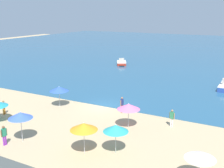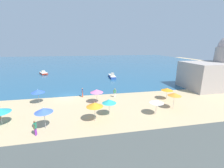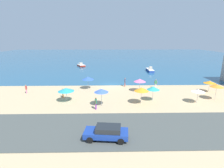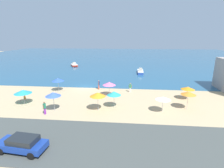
{
  "view_description": "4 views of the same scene",
  "coord_description": "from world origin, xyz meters",
  "px_view_note": "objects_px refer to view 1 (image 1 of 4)",
  "views": [
    {
      "loc": [
        15.68,
        -27.11,
        10.87
      ],
      "look_at": [
        -0.43,
        2.84,
        2.03
      ],
      "focal_mm": 45.0,
      "sensor_mm": 36.0,
      "label": 1
    },
    {
      "loc": [
        3.06,
        -28.4,
        9.71
      ],
      "look_at": [
        8.92,
        1.44,
        1.69
      ],
      "focal_mm": 24.0,
      "sensor_mm": 36.0,
      "label": 2
    },
    {
      "loc": [
        -0.59,
        -35.32,
        9.81
      ],
      "look_at": [
        0.06,
        -3.4,
        1.23
      ],
      "focal_mm": 28.0,
      "sensor_mm": 36.0,
      "label": 3
    },
    {
      "loc": [
        8.34,
        -32.56,
        9.9
      ],
      "look_at": [
        5.35,
        -1.2,
        1.24
      ],
      "focal_mm": 28.0,
      "sensor_mm": 36.0,
      "label": 4
    }
  ],
  "objects_px": {
    "skiff_offshore": "(122,63)",
    "beach_umbrella_7": "(129,107)",
    "bather_3": "(122,104)",
    "beach_umbrella_2": "(200,156)",
    "bather_1": "(4,134)",
    "bather_2": "(4,107)",
    "bather_0": "(172,117)",
    "beach_umbrella_0": "(20,115)",
    "beach_umbrella_3": "(116,128)",
    "beach_umbrella_5": "(59,89)",
    "beach_umbrella_4": "(84,126)"
  },
  "relations": [
    {
      "from": "bather_2",
      "to": "skiff_offshore",
      "type": "height_order",
      "value": "bather_2"
    },
    {
      "from": "bather_2",
      "to": "bather_1",
      "type": "bearing_deg",
      "value": -40.93
    },
    {
      "from": "bather_0",
      "to": "skiff_offshore",
      "type": "bearing_deg",
      "value": 124.83
    },
    {
      "from": "beach_umbrella_5",
      "to": "bather_2",
      "type": "relative_size",
      "value": 1.56
    },
    {
      "from": "beach_umbrella_5",
      "to": "skiff_offshore",
      "type": "height_order",
      "value": "beach_umbrella_5"
    },
    {
      "from": "beach_umbrella_3",
      "to": "bather_3",
      "type": "xyz_separation_m",
      "value": [
        -3.64,
        8.47,
        -1.11
      ]
    },
    {
      "from": "beach_umbrella_3",
      "to": "bather_1",
      "type": "relative_size",
      "value": 1.41
    },
    {
      "from": "beach_umbrella_0",
      "to": "bather_1",
      "type": "relative_size",
      "value": 1.56
    },
    {
      "from": "bather_1",
      "to": "bather_3",
      "type": "distance_m",
      "value": 12.76
    },
    {
      "from": "beach_umbrella_7",
      "to": "bather_1",
      "type": "xyz_separation_m",
      "value": [
        -7.54,
        -8.21,
        -1.16
      ]
    },
    {
      "from": "bather_0",
      "to": "bather_2",
      "type": "distance_m",
      "value": 17.83
    },
    {
      "from": "beach_umbrella_0",
      "to": "bather_2",
      "type": "height_order",
      "value": "beach_umbrella_0"
    },
    {
      "from": "bather_0",
      "to": "beach_umbrella_0",
      "type": "bearing_deg",
      "value": -138.64
    },
    {
      "from": "skiff_offshore",
      "to": "beach_umbrella_7",
      "type": "bearing_deg",
      "value": -62.51
    },
    {
      "from": "beach_umbrella_2",
      "to": "bather_0",
      "type": "relative_size",
      "value": 1.28
    },
    {
      "from": "beach_umbrella_5",
      "to": "bather_2",
      "type": "bearing_deg",
      "value": -126.89
    },
    {
      "from": "bather_3",
      "to": "beach_umbrella_0",
      "type": "bearing_deg",
      "value": -112.85
    },
    {
      "from": "beach_umbrella_2",
      "to": "beach_umbrella_7",
      "type": "height_order",
      "value": "beach_umbrella_7"
    },
    {
      "from": "beach_umbrella_2",
      "to": "beach_umbrella_5",
      "type": "relative_size",
      "value": 0.91
    },
    {
      "from": "beach_umbrella_2",
      "to": "bather_2",
      "type": "height_order",
      "value": "beach_umbrella_2"
    },
    {
      "from": "bather_3",
      "to": "beach_umbrella_2",
      "type": "bearing_deg",
      "value": -42.98
    },
    {
      "from": "beach_umbrella_4",
      "to": "bather_3",
      "type": "distance_m",
      "value": 9.97
    },
    {
      "from": "beach_umbrella_7",
      "to": "bather_3",
      "type": "bearing_deg",
      "value": 124.65
    },
    {
      "from": "beach_umbrella_2",
      "to": "beach_umbrella_7",
      "type": "bearing_deg",
      "value": 142.25
    },
    {
      "from": "bather_0",
      "to": "bather_3",
      "type": "bearing_deg",
      "value": 167.92
    },
    {
      "from": "beach_umbrella_7",
      "to": "beach_umbrella_0",
      "type": "bearing_deg",
      "value": -134.28
    },
    {
      "from": "beach_umbrella_2",
      "to": "skiff_offshore",
      "type": "relative_size",
      "value": 0.51
    },
    {
      "from": "bather_2",
      "to": "skiff_offshore",
      "type": "bearing_deg",
      "value": 93.19
    },
    {
      "from": "beach_umbrella_5",
      "to": "bather_3",
      "type": "relative_size",
      "value": 1.39
    },
    {
      "from": "beach_umbrella_3",
      "to": "beach_umbrella_4",
      "type": "distance_m",
      "value": 2.47
    },
    {
      "from": "beach_umbrella_5",
      "to": "bather_2",
      "type": "xyz_separation_m",
      "value": [
        -3.69,
        -4.92,
        -1.26
      ]
    },
    {
      "from": "bather_0",
      "to": "skiff_offshore",
      "type": "relative_size",
      "value": 0.39
    },
    {
      "from": "beach_umbrella_0",
      "to": "beach_umbrella_3",
      "type": "relative_size",
      "value": 1.1
    },
    {
      "from": "beach_umbrella_0",
      "to": "bather_0",
      "type": "bearing_deg",
      "value": 41.36
    },
    {
      "from": "bather_1",
      "to": "bather_3",
      "type": "relative_size",
      "value": 0.97
    },
    {
      "from": "beach_umbrella_0",
      "to": "bather_3",
      "type": "height_order",
      "value": "beach_umbrella_0"
    },
    {
      "from": "beach_umbrella_0",
      "to": "bather_3",
      "type": "bearing_deg",
      "value": 67.15
    },
    {
      "from": "beach_umbrella_7",
      "to": "bather_2",
      "type": "height_order",
      "value": "beach_umbrella_7"
    },
    {
      "from": "bather_3",
      "to": "bather_1",
      "type": "bearing_deg",
      "value": -113.77
    },
    {
      "from": "beach_umbrella_2",
      "to": "bather_1",
      "type": "bearing_deg",
      "value": -172.08
    },
    {
      "from": "skiff_offshore",
      "to": "bather_2",
      "type": "bearing_deg",
      "value": -86.81
    },
    {
      "from": "beach_umbrella_5",
      "to": "bather_0",
      "type": "height_order",
      "value": "beach_umbrella_5"
    },
    {
      "from": "beach_umbrella_5",
      "to": "beach_umbrella_7",
      "type": "distance_m",
      "value": 9.89
    },
    {
      "from": "bather_0",
      "to": "bather_2",
      "type": "xyz_separation_m",
      "value": [
        -17.02,
        -5.3,
        -0.1
      ]
    },
    {
      "from": "beach_umbrella_7",
      "to": "bather_3",
      "type": "distance_m",
      "value": 4.37
    },
    {
      "from": "beach_umbrella_0",
      "to": "bather_3",
      "type": "xyz_separation_m",
      "value": [
        4.4,
        10.44,
        -1.37
      ]
    },
    {
      "from": "beach_umbrella_0",
      "to": "beach_umbrella_3",
      "type": "bearing_deg",
      "value": 13.76
    },
    {
      "from": "bather_1",
      "to": "bather_3",
      "type": "bearing_deg",
      "value": 66.23
    },
    {
      "from": "skiff_offshore",
      "to": "beach_umbrella_4",
      "type": "bearing_deg",
      "value": -67.99
    },
    {
      "from": "beach_umbrella_2",
      "to": "beach_umbrella_3",
      "type": "bearing_deg",
      "value": 170.81
    }
  ]
}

